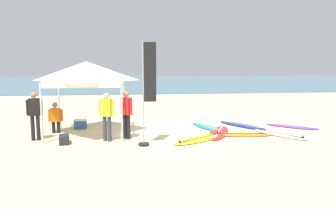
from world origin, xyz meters
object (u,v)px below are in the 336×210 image
object	(u,v)px
surfboard_teal	(207,127)
surfboard_red	(219,133)
canopy_tent	(86,71)
surfboard_purple	(292,126)
gear_bag_near_tent	(64,139)
person_black	(35,112)
cooler_box	(80,124)
person_orange	(56,116)
banner_flag	(147,98)
surfboard_yellow	(201,139)
person_red	(126,111)
person_yellow	(107,113)
surfboard_navy	(242,125)
surfboard_orange	(242,135)
surfboard_white	(280,134)

from	to	relation	value
surfboard_teal	surfboard_red	bearing A→B (deg)	-79.20
canopy_tent	surfboard_purple	world-z (taller)	canopy_tent
canopy_tent	surfboard_teal	world-z (taller)	canopy_tent
surfboard_purple	gear_bag_near_tent	distance (m)	9.13
canopy_tent	person_black	xyz separation A→B (m)	(-1.69, -0.78, -1.40)
surfboard_red	cooler_box	distance (m)	5.64
person_orange	banner_flag	bearing A→B (deg)	-33.75
surfboard_red	banner_flag	world-z (taller)	banner_flag
surfboard_yellow	gear_bag_near_tent	distance (m)	4.69
banner_flag	canopy_tent	bearing A→B (deg)	138.10
person_red	person_yellow	bearing A→B (deg)	-158.16
surfboard_red	surfboard_navy	bearing A→B (deg)	43.02
surfboard_red	person_red	size ratio (longest dim) A/B	1.52
canopy_tent	surfboard_orange	size ratio (longest dim) A/B	1.20
surfboard_red	gear_bag_near_tent	distance (m)	5.66
cooler_box	surfboard_red	bearing A→B (deg)	-15.89
surfboard_red	gear_bag_near_tent	xyz separation A→B (m)	(-5.59, -0.87, 0.10)
surfboard_purple	banner_flag	world-z (taller)	banner_flag
surfboard_yellow	cooler_box	xyz separation A→B (m)	(-4.52, 2.41, 0.16)
surfboard_purple	person_yellow	world-z (taller)	person_yellow
surfboard_red	person_yellow	xyz separation A→B (m)	(-4.17, -0.71, 0.95)
surfboard_teal	cooler_box	bearing A→B (deg)	175.14
person_black	person_red	bearing A→B (deg)	-2.54
canopy_tent	surfboard_purple	xyz separation A→B (m)	(8.36, 0.32, -2.35)
cooler_box	person_red	bearing A→B (deg)	-45.91
surfboard_navy	surfboard_red	bearing A→B (deg)	-136.98
surfboard_navy	banner_flag	world-z (taller)	banner_flag
person_yellow	person_orange	size ratio (longest dim) A/B	1.43
canopy_tent	person_orange	world-z (taller)	canopy_tent
surfboard_white	person_yellow	world-z (taller)	person_yellow
person_red	gear_bag_near_tent	xyz separation A→B (m)	(-2.09, -0.43, -0.85)
cooler_box	surfboard_orange	bearing A→B (deg)	-17.71
person_red	cooler_box	size ratio (longest dim) A/B	3.42
banner_flag	surfboard_orange	bearing A→B (deg)	15.82
surfboard_orange	gear_bag_near_tent	size ratio (longest dim) A/B	3.84
surfboard_yellow	surfboard_red	world-z (taller)	same
canopy_tent	banner_flag	xyz separation A→B (m)	(2.15, -1.93, -0.81)
canopy_tent	surfboard_yellow	bearing A→B (deg)	-18.34
person_yellow	surfboard_teal	bearing A→B (deg)	24.56
surfboard_yellow	person_black	bearing A→B (deg)	174.36
gear_bag_near_tent	person_black	bearing A→B (deg)	151.99
person_yellow	banner_flag	world-z (taller)	banner_flag
surfboard_orange	person_yellow	xyz separation A→B (m)	(-4.93, -0.28, 0.95)
canopy_tent	surfboard_white	xyz separation A→B (m)	(7.17, -1.05, -2.35)
surfboard_red	banner_flag	xyz separation A→B (m)	(-2.82, -1.45, 1.54)
person_black	person_yellow	size ratio (longest dim) A/B	1.00
canopy_tent	surfboard_navy	size ratio (longest dim) A/B	1.15
person_black	surfboard_red	bearing A→B (deg)	2.59
canopy_tent	cooler_box	size ratio (longest dim) A/B	5.51
surfboard_purple	gear_bag_near_tent	xyz separation A→B (m)	(-8.97, -1.67, 0.10)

